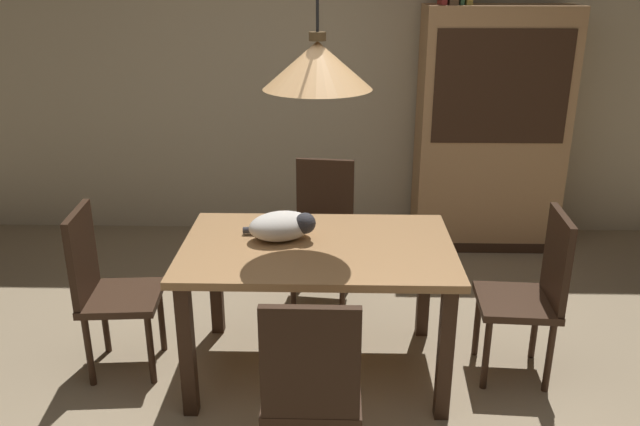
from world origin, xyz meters
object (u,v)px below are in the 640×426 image
at_px(chair_near_front, 312,387).
at_px(chair_left_side, 106,284).
at_px(hutch_bookcase, 490,136).
at_px(chair_right_side, 533,289).
at_px(cat_sleeping, 283,226).
at_px(pendant_lamp, 317,65).
at_px(chair_far_back, 323,225).
at_px(dining_table, 318,263).

xyz_separation_m(chair_near_front, chair_left_side, (-1.13, 0.87, 0.00)).
height_order(chair_left_side, hutch_bookcase, hutch_bookcase).
relative_size(chair_left_side, chair_right_side, 1.00).
distance_m(chair_left_side, cat_sleeping, 1.00).
distance_m(chair_left_side, chair_right_side, 2.26).
height_order(chair_left_side, chair_right_side, same).
distance_m(cat_sleeping, pendant_lamp, 0.86).
bearing_deg(chair_right_side, chair_left_side, -179.96).
bearing_deg(hutch_bookcase, chair_left_side, -142.72).
distance_m(chair_right_side, cat_sleeping, 1.35).
bearing_deg(pendant_lamp, chair_near_front, -90.03).
bearing_deg(chair_near_front, cat_sleeping, 100.90).
height_order(chair_far_back, hutch_bookcase, hutch_bookcase).
bearing_deg(chair_right_side, cat_sleeping, 176.88).
relative_size(dining_table, chair_left_side, 1.51).
bearing_deg(pendant_lamp, chair_left_side, -179.69).
xyz_separation_m(dining_table, chair_right_side, (1.13, -0.00, -0.14)).
bearing_deg(dining_table, chair_right_side, -0.23).
relative_size(chair_left_side, pendant_lamp, 0.72).
xyz_separation_m(chair_far_back, chair_near_front, (-0.01, -1.76, 0.00)).
bearing_deg(chair_right_side, pendant_lamp, 179.77).
height_order(chair_far_back, chair_near_front, same).
height_order(pendant_lamp, hutch_bookcase, pendant_lamp).
xyz_separation_m(chair_left_side, cat_sleeping, (0.95, 0.07, 0.32)).
relative_size(chair_right_side, hutch_bookcase, 0.50).
height_order(cat_sleeping, pendant_lamp, pendant_lamp).
height_order(chair_far_back, pendant_lamp, pendant_lamp).
distance_m(chair_far_back, hutch_bookcase, 1.62).
bearing_deg(pendant_lamp, chair_far_back, 89.39).
bearing_deg(hutch_bookcase, chair_near_front, -115.27).
bearing_deg(chair_left_side, pendant_lamp, 0.31).
bearing_deg(chair_right_side, chair_far_back, 141.74).
distance_m(chair_left_side, pendant_lamp, 1.61).
relative_size(cat_sleeping, pendant_lamp, 0.31).
height_order(chair_right_side, cat_sleeping, chair_right_side).
xyz_separation_m(chair_far_back, cat_sleeping, (-0.19, -0.81, 0.32)).
bearing_deg(dining_table, chair_left_side, -179.69).
xyz_separation_m(chair_near_front, pendant_lamp, (0.00, 0.88, 1.15)).
bearing_deg(chair_far_back, chair_left_side, -142.15).
bearing_deg(chair_right_side, chair_near_front, -142.26).
distance_m(chair_far_back, chair_left_side, 1.44).
height_order(dining_table, cat_sleeping, cat_sleeping).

